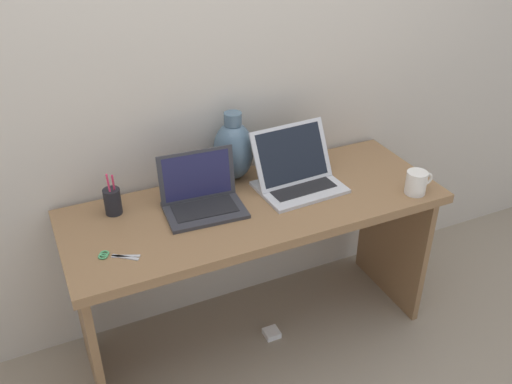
# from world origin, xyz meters

# --- Properties ---
(ground_plane) EXTENTS (6.00, 6.00, 0.00)m
(ground_plane) POSITION_xyz_m (0.00, 0.00, 0.00)
(ground_plane) COLOR gray
(back_wall) EXTENTS (4.40, 0.04, 2.40)m
(back_wall) POSITION_xyz_m (0.00, 0.33, 1.20)
(back_wall) COLOR beige
(back_wall) RESTS_ON ground
(desk) EXTENTS (1.55, 0.58, 0.73)m
(desk) POSITION_xyz_m (0.00, 0.00, 0.58)
(desk) COLOR olive
(desk) RESTS_ON ground
(laptop_left) EXTENTS (0.32, 0.24, 0.22)m
(laptop_left) POSITION_xyz_m (-0.21, 0.07, 0.79)
(laptop_left) COLOR #333338
(laptop_left) RESTS_ON desk
(laptop_right) EXTENTS (0.36, 0.28, 0.25)m
(laptop_right) POSITION_xyz_m (0.21, 0.06, 0.79)
(laptop_right) COLOR silver
(laptop_right) RESTS_ON desk
(green_vase) EXTENTS (0.17, 0.17, 0.30)m
(green_vase) POSITION_xyz_m (0.00, 0.23, 0.86)
(green_vase) COLOR slate
(green_vase) RESTS_ON desk
(coffee_mug) EXTENTS (0.13, 0.09, 0.10)m
(coffee_mug) POSITION_xyz_m (0.63, -0.21, 0.78)
(coffee_mug) COLOR white
(coffee_mug) RESTS_ON desk
(pen_cup) EXTENTS (0.07, 0.07, 0.18)m
(pen_cup) POSITION_xyz_m (-0.54, 0.16, 0.78)
(pen_cup) COLOR black
(pen_cup) RESTS_ON desk
(scissors) EXTENTS (0.14, 0.10, 0.01)m
(scissors) POSITION_xyz_m (-0.61, -0.11, 0.73)
(scissors) COLOR #B7B7BC
(scissors) RESTS_ON desk
(power_brick) EXTENTS (0.07, 0.07, 0.03)m
(power_brick) POSITION_xyz_m (0.06, -0.05, 0.01)
(power_brick) COLOR white
(power_brick) RESTS_ON ground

